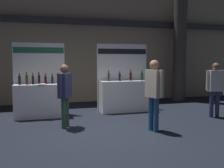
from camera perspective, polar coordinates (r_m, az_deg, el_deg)
The scene contains 7 objects.
ground_plane at distance 6.07m, azimuth -2.95°, elevation -11.14°, with size 29.34×29.34×0.00m, color black.
hall_colonnade at distance 10.38m, azimuth -8.60°, elevation 12.23°, with size 14.67×1.20×6.00m.
exhibitor_booth_0 at distance 7.87m, azimuth -16.37°, elevation -3.01°, with size 1.57×0.70×2.29m.
exhibitor_booth_1 at distance 8.47m, azimuth 2.98°, elevation -2.15°, with size 1.80×0.66×2.31m.
visitor_1 at distance 8.11m, azimuth 22.81°, elevation -0.16°, with size 0.56×0.32×1.67m.
visitor_2 at distance 6.42m, azimuth -10.89°, elevation -1.44°, with size 0.39×0.54×1.63m.
visitor_3 at distance 6.06m, azimuth 9.72°, elevation -1.05°, with size 0.35×0.57×1.75m.
Camera 1 is at (-1.25, -5.68, 1.73)m, focal length 39.40 mm.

